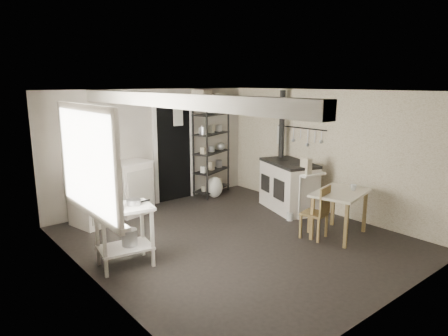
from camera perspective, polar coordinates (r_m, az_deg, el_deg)
floor at (r=6.40m, az=1.73°, el=-10.11°), size 5.00×5.00×0.00m
ceiling at (r=5.93m, az=1.88°, el=10.94°), size 5.00×5.00×0.00m
wall_back at (r=8.08m, az=-9.97°, el=2.88°), size 4.50×0.02×2.30m
wall_front at (r=4.55m, az=23.10°, el=-5.12°), size 4.50×0.02×2.30m
wall_left at (r=4.92m, az=-18.36°, el=-3.50°), size 0.02×5.00×2.30m
wall_right at (r=7.71m, az=14.50°, el=2.24°), size 0.02×5.00×2.30m
window at (r=5.04m, az=-19.14°, el=0.89°), size 0.12×1.76×1.28m
doorway at (r=8.30m, az=-7.14°, el=2.17°), size 0.96×0.10×2.08m
ceiling_beam at (r=5.22m, az=-8.23°, el=9.56°), size 0.18×5.00×0.18m
wallpaper_panel at (r=7.70m, az=14.46°, el=2.23°), size 0.01×5.00×2.30m
utensil_rail at (r=7.97m, az=10.91°, el=5.63°), size 0.06×1.20×0.44m
prep_table at (r=5.55m, az=-13.99°, el=-9.62°), size 0.80×0.63×0.83m
stockpot at (r=5.35m, az=-15.73°, el=-4.42°), size 0.27×0.27×0.29m
saucepan at (r=5.46m, az=-12.79°, el=-4.94°), size 0.23×0.23×0.11m
bucket at (r=5.58m, az=-13.34°, el=-9.64°), size 0.26×0.26×0.23m
base_cabinets at (r=7.48m, az=-15.62°, el=-3.54°), size 1.62×0.97×1.00m
mixing_bowl at (r=7.35m, az=-15.27°, el=0.16°), size 0.33×0.33×0.07m
counter_cup at (r=7.11m, az=-17.72°, el=-0.26°), size 0.15×0.15×0.10m
shelf_rack at (r=8.66m, az=-1.81°, el=2.33°), size 1.03×0.71×2.04m
shelf_jar at (r=8.38m, az=-3.23°, el=4.87°), size 0.09×0.09×0.19m
storage_box_a at (r=8.40m, az=-3.19°, el=9.30°), size 0.43×0.40×0.24m
storage_box_b at (r=8.69m, az=-0.86°, el=9.28°), size 0.31×0.30×0.16m
stove at (r=7.80m, az=9.17°, el=-2.76°), size 1.00×1.35×0.94m
stovepipe at (r=8.05m, az=8.27°, el=6.07°), size 0.12×0.12×1.31m
side_ledge at (r=7.44m, az=12.07°, el=-3.69°), size 0.56×0.32×0.83m
oats_box at (r=7.22m, az=11.65°, el=0.60°), size 0.13×0.20×0.28m
work_table at (r=6.67m, az=16.13°, el=-6.21°), size 1.10×0.88×0.74m
table_cup at (r=6.68m, az=18.01°, el=-2.47°), size 0.10×0.10×0.09m
chair at (r=6.46m, az=12.78°, el=-5.64°), size 0.43×0.44×0.86m
flour_sack at (r=8.55m, az=-1.37°, el=-2.67°), size 0.45×0.41×0.45m
floor_crock at (r=7.30m, az=9.41°, el=-6.81°), size 0.16×0.16×0.15m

